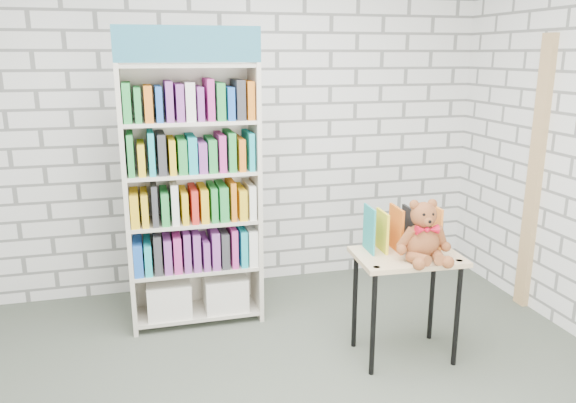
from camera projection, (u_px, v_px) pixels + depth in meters
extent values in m
cube|color=silver|center=(222.00, 123.00, 4.61)|extent=(4.50, 0.02, 2.80)
cube|color=beige|center=(127.00, 202.00, 3.92)|extent=(0.03, 0.37, 1.90)
cube|color=beige|center=(255.00, 194.00, 4.15)|extent=(0.03, 0.37, 1.90)
cube|color=beige|center=(191.00, 192.00, 4.20)|extent=(0.95, 0.02, 1.90)
cube|color=#296D84|center=(188.00, 44.00, 3.60)|extent=(0.95, 0.02, 0.23)
cube|color=beige|center=(198.00, 311.00, 4.26)|extent=(0.89, 0.35, 0.03)
cube|color=beige|center=(196.00, 267.00, 4.17)|extent=(0.89, 0.35, 0.03)
cube|color=beige|center=(194.00, 220.00, 4.08)|extent=(0.89, 0.35, 0.03)
cube|color=beige|center=(192.00, 172.00, 3.99)|extent=(0.89, 0.35, 0.03)
cube|color=beige|center=(190.00, 122.00, 3.90)|extent=(0.89, 0.35, 0.03)
cube|color=beige|center=(187.00, 65.00, 3.80)|extent=(0.89, 0.35, 0.03)
cube|color=silver|center=(169.00, 297.00, 4.17)|extent=(0.32, 0.31, 0.25)
cube|color=silver|center=(225.00, 291.00, 4.28)|extent=(0.32, 0.31, 0.25)
cube|color=blue|center=(195.00, 249.00, 4.13)|extent=(0.89, 0.31, 0.25)
cube|color=green|center=(193.00, 202.00, 4.03)|extent=(0.89, 0.31, 0.25)
cube|color=orange|center=(191.00, 153.00, 3.94)|extent=(0.89, 0.31, 0.25)
cube|color=#BF338C|center=(189.00, 101.00, 3.85)|extent=(0.89, 0.31, 0.25)
cube|color=tan|center=(407.00, 257.00, 3.58)|extent=(0.69, 0.50, 0.03)
cylinder|color=black|center=(373.00, 324.00, 3.45)|extent=(0.03, 0.03, 0.68)
cylinder|color=black|center=(355.00, 300.00, 3.79)|extent=(0.03, 0.03, 0.68)
cylinder|color=black|center=(457.00, 316.00, 3.56)|extent=(0.03, 0.03, 0.68)
cylinder|color=black|center=(432.00, 293.00, 3.90)|extent=(0.03, 0.03, 0.68)
cylinder|color=black|center=(377.00, 267.00, 3.37)|extent=(0.04, 0.04, 0.01)
cylinder|color=black|center=(459.00, 261.00, 3.47)|extent=(0.04, 0.04, 0.01)
cube|color=teal|center=(369.00, 231.00, 3.60)|extent=(0.03, 0.20, 0.28)
cube|color=yellow|center=(382.00, 230.00, 3.62)|extent=(0.03, 0.20, 0.28)
cube|color=#CB5B16|center=(395.00, 229.00, 3.64)|extent=(0.03, 0.20, 0.28)
cube|color=black|center=(408.00, 228.00, 3.65)|extent=(0.03, 0.20, 0.28)
cube|color=white|center=(421.00, 228.00, 3.67)|extent=(0.03, 0.20, 0.28)
cube|color=orange|center=(434.00, 227.00, 3.69)|extent=(0.03, 0.20, 0.28)
ellipsoid|color=brown|center=(422.00, 241.00, 3.48)|extent=(0.22, 0.19, 0.22)
sphere|color=brown|center=(424.00, 215.00, 3.43)|extent=(0.16, 0.16, 0.16)
sphere|color=brown|center=(414.00, 205.00, 3.42)|extent=(0.06, 0.06, 0.06)
sphere|color=brown|center=(432.00, 204.00, 3.44)|extent=(0.06, 0.06, 0.06)
sphere|color=brown|center=(428.00, 221.00, 3.38)|extent=(0.06, 0.06, 0.06)
sphere|color=black|center=(424.00, 215.00, 3.36)|extent=(0.02, 0.02, 0.02)
sphere|color=black|center=(433.00, 214.00, 3.37)|extent=(0.02, 0.02, 0.02)
sphere|color=black|center=(430.00, 222.00, 3.35)|extent=(0.02, 0.02, 0.02)
cylinder|color=brown|center=(406.00, 238.00, 3.44)|extent=(0.11, 0.10, 0.16)
cylinder|color=brown|center=(441.00, 236.00, 3.47)|extent=(0.11, 0.09, 0.16)
sphere|color=brown|center=(402.00, 249.00, 3.43)|extent=(0.06, 0.06, 0.06)
sphere|color=brown|center=(446.00, 247.00, 3.48)|extent=(0.06, 0.06, 0.06)
cylinder|color=brown|center=(418.00, 259.00, 3.38)|extent=(0.10, 0.18, 0.09)
cylinder|color=brown|center=(438.00, 257.00, 3.40)|extent=(0.13, 0.18, 0.09)
sphere|color=brown|center=(419.00, 264.00, 3.31)|extent=(0.08, 0.08, 0.08)
sphere|color=brown|center=(448.00, 262.00, 3.34)|extent=(0.08, 0.08, 0.08)
cone|color=red|center=(421.00, 230.00, 3.39)|extent=(0.07, 0.07, 0.06)
cone|color=red|center=(433.00, 229.00, 3.40)|extent=(0.07, 0.07, 0.06)
sphere|color=red|center=(427.00, 230.00, 3.39)|extent=(0.03, 0.03, 0.03)
cube|color=tan|center=(535.00, 176.00, 4.27)|extent=(0.05, 0.12, 2.10)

